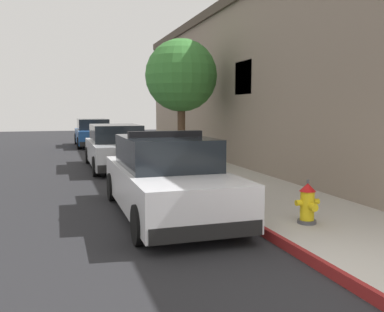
{
  "coord_description": "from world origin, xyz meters",
  "views": [
    {
      "loc": [
        -3.26,
        -3.81,
        2.11
      ],
      "look_at": [
        -0.22,
        5.79,
        1.0
      ],
      "focal_mm": 39.75,
      "sensor_mm": 36.0,
      "label": 1
    }
  ],
  "objects_px": {
    "police_cruiser": "(166,178)",
    "parked_car_dark_far": "(93,133)",
    "parked_car_silver_ahead": "(116,148)",
    "street_tree": "(181,76)",
    "fire_hydrant": "(307,203)"
  },
  "relations": [
    {
      "from": "fire_hydrant",
      "to": "police_cruiser",
      "type": "bearing_deg",
      "value": 135.95
    },
    {
      "from": "parked_car_silver_ahead",
      "to": "street_tree",
      "type": "bearing_deg",
      "value": -16.55
    },
    {
      "from": "fire_hydrant",
      "to": "street_tree",
      "type": "height_order",
      "value": "street_tree"
    },
    {
      "from": "parked_car_dark_far",
      "to": "street_tree",
      "type": "relative_size",
      "value": 1.1
    },
    {
      "from": "parked_car_silver_ahead",
      "to": "street_tree",
      "type": "relative_size",
      "value": 1.1
    },
    {
      "from": "police_cruiser",
      "to": "fire_hydrant",
      "type": "bearing_deg",
      "value": -44.05
    },
    {
      "from": "police_cruiser",
      "to": "parked_car_dark_far",
      "type": "bearing_deg",
      "value": 90.35
    },
    {
      "from": "parked_car_dark_far",
      "to": "fire_hydrant",
      "type": "xyz_separation_m",
      "value": [
        2.1,
        -18.73,
        -0.23
      ]
    },
    {
      "from": "police_cruiser",
      "to": "parked_car_silver_ahead",
      "type": "bearing_deg",
      "value": 90.48
    },
    {
      "from": "parked_car_dark_far",
      "to": "police_cruiser",
      "type": "bearing_deg",
      "value": -89.65
    },
    {
      "from": "police_cruiser",
      "to": "parked_car_dark_far",
      "type": "height_order",
      "value": "police_cruiser"
    },
    {
      "from": "street_tree",
      "to": "parked_car_silver_ahead",
      "type": "bearing_deg",
      "value": 163.45
    },
    {
      "from": "parked_car_dark_far",
      "to": "fire_hydrant",
      "type": "distance_m",
      "value": 18.85
    },
    {
      "from": "police_cruiser",
      "to": "parked_car_silver_ahead",
      "type": "xyz_separation_m",
      "value": [
        -0.06,
        7.15,
        -0.0
      ]
    },
    {
      "from": "police_cruiser",
      "to": "parked_car_dark_far",
      "type": "xyz_separation_m",
      "value": [
        -0.1,
        16.8,
        -0.0
      ]
    }
  ]
}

